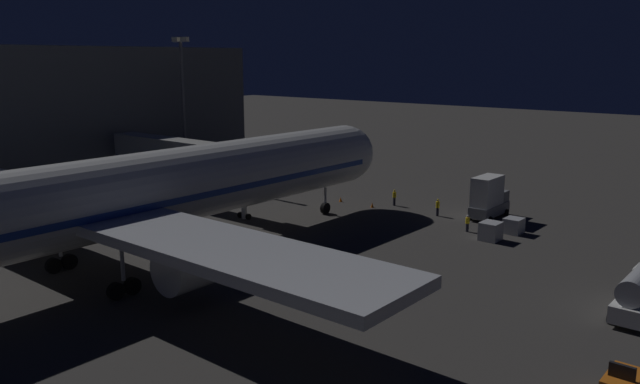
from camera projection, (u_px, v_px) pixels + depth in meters
name	position (u px, v px, depth m)	size (l,w,h in m)	color
ground_plane	(231.00, 242.00, 56.33)	(320.00, 320.00, 0.00)	#383533
airliner_at_gate	(95.00, 202.00, 45.31)	(52.21, 66.49, 20.65)	silver
jet_bridge	(195.00, 154.00, 67.75)	(23.52, 3.40, 7.55)	#9E9E99
apron_floodlight_mast	(183.00, 100.00, 81.55)	(2.90, 0.50, 18.72)	#59595E
ops_van	(489.00, 198.00, 64.08)	(2.36, 5.64, 4.43)	slate
baggage_tug_spare	(623.00, 384.00, 30.21)	(1.86, 2.72, 1.95)	orange
baggage_container_near_belt	(491.00, 231.00, 56.68)	(1.65, 1.83, 1.66)	#B7BABF
baggage_container_far_row	(514.00, 226.00, 58.90)	(1.56, 1.71, 1.45)	#B7BABF
ground_crew_near_nose_gear	(468.00, 222.00, 59.36)	(0.40, 0.40, 1.65)	black
ground_crew_marshaller_fwd	(394.00, 197.00, 69.87)	(0.40, 0.40, 1.81)	black
ground_crew_by_tug	(438.00, 207.00, 65.26)	(0.40, 0.40, 1.81)	black
traffic_cone_nose_port	(372.00, 205.00, 69.12)	(0.36, 0.36, 0.55)	orange
traffic_cone_nose_starboard	(341.00, 199.00, 71.86)	(0.36, 0.36, 0.55)	orange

